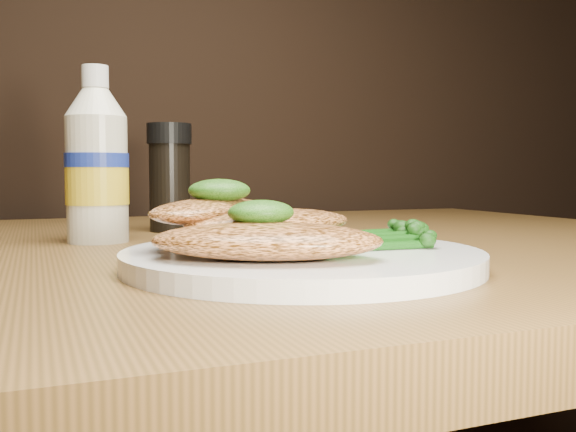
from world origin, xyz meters
name	(u,v)px	position (x,y,z in m)	size (l,w,h in m)	color
plate	(302,259)	(0.03, 0.86, 0.76)	(0.26, 0.26, 0.01)	white
chicken_front	(266,241)	(-0.01, 0.82, 0.78)	(0.15, 0.08, 0.02)	#D47F43
chicken_mid	(270,222)	(0.01, 0.87, 0.78)	(0.14, 0.07, 0.02)	#D47F43
chicken_back	(213,211)	(-0.02, 0.90, 0.79)	(0.13, 0.07, 0.02)	#D47F43
pesto_front	(261,212)	(-0.01, 0.83, 0.79)	(0.05, 0.04, 0.02)	#0E3407
pesto_back	(219,190)	(-0.02, 0.90, 0.81)	(0.05, 0.04, 0.02)	#0E3407
broccolini_bundle	(363,234)	(0.08, 0.86, 0.77)	(0.13, 0.10, 0.02)	#144910
mayo_bottle	(97,155)	(-0.09, 1.09, 0.84)	(0.06, 0.06, 0.18)	beige
pepper_grinder	(170,178)	(0.00, 1.18, 0.81)	(0.05, 0.05, 0.13)	black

